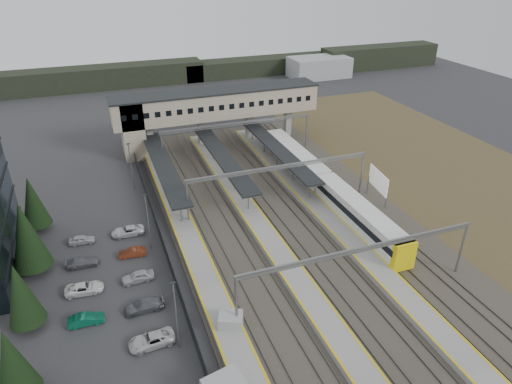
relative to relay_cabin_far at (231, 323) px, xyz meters
name	(u,v)px	position (x,y,z in m)	size (l,w,h in m)	color
ground	(232,280)	(2.58, 7.79, -1.10)	(220.00, 220.00, 0.00)	#2B2B2D
conifer_row	(16,317)	(-19.42, 3.92, 3.74)	(4.42, 49.82, 9.50)	black
car_park	(123,346)	(-10.70, 1.21, -0.49)	(10.55, 44.63, 1.29)	#9FA0A4
lampposts	(159,259)	(-5.42, 9.04, 3.24)	(0.50, 53.25, 8.07)	gray
fence	(169,261)	(-3.92, 12.79, -0.10)	(0.08, 90.00, 2.00)	#26282B
relay_cabin_far	(231,323)	(0.00, 0.00, 0.00)	(3.00, 2.79, 2.20)	#9A9C9F
rail_corridor	(287,241)	(11.92, 12.79, -0.81)	(34.00, 90.00, 0.92)	#38332C
canopies	(223,157)	(9.58, 34.79, 2.82)	(23.10, 30.00, 3.28)	black
footbridge	(203,108)	(10.28, 49.79, 6.83)	(40.40, 6.40, 11.20)	tan
gantries	(314,208)	(14.58, 10.79, 4.90)	(28.40, 62.28, 7.17)	gray
train	(324,185)	(22.58, 22.65, 1.05)	(3.00, 41.72, 3.78)	silver
billboard	(378,182)	(29.56, 18.55, 2.35)	(0.97, 5.99, 5.12)	gray
scrub_east	(494,198)	(47.58, 12.79, -1.07)	(34.00, 120.00, 0.06)	#4A4027
treeline_far	(215,70)	(26.39, 100.06, 1.85)	(170.00, 19.00, 7.00)	black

